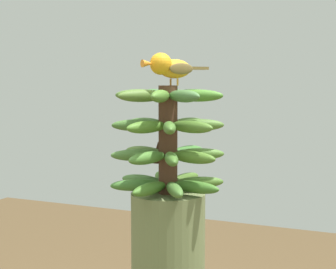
{
  "coord_description": "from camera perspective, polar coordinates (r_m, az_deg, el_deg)",
  "views": [
    {
      "loc": [
        1.33,
        0.6,
        1.45
      ],
      "look_at": [
        0.0,
        0.0,
        1.31
      ],
      "focal_mm": 58.88,
      "sensor_mm": 36.0,
      "label": 1
    }
  ],
  "objects": [
    {
      "name": "banana_bunch",
      "position": [
        1.47,
        -0.02,
        -0.58
      ],
      "size": [
        0.31,
        0.31,
        0.29
      ],
      "color": "#4C2D1E",
      "rests_on": "banana_tree"
    },
    {
      "name": "perched_bird",
      "position": [
        1.45,
        0.13,
        7.03
      ],
      "size": [
        0.18,
        0.13,
        0.09
      ],
      "color": "#C68933",
      "rests_on": "banana_bunch"
    }
  ]
}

